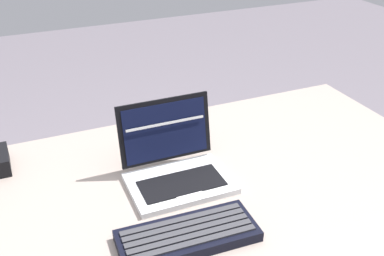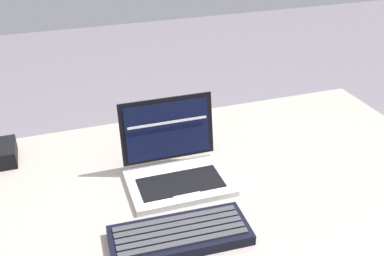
# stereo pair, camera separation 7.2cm
# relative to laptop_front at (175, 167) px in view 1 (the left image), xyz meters

# --- Properties ---
(desk) EXTENTS (1.39, 0.82, 0.73)m
(desk) POSITION_rel_laptop_front_xyz_m (0.04, -0.06, -0.14)
(desk) COLOR gray
(desk) RESTS_ON ground
(laptop_front) EXTENTS (0.25, 0.21, 0.19)m
(laptop_front) POSITION_rel_laptop_front_xyz_m (0.00, 0.00, 0.00)
(laptop_front) COLOR silver
(laptop_front) RESTS_ON desk
(external_keyboard) EXTENTS (0.30, 0.13, 0.03)m
(external_keyboard) POSITION_rel_laptop_front_xyz_m (-0.06, -0.21, -0.03)
(external_keyboard) COLOR black
(external_keyboard) RESTS_ON desk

